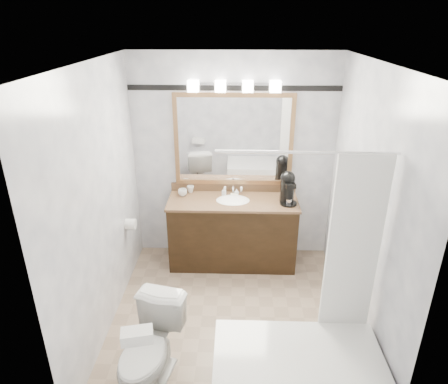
{
  "coord_description": "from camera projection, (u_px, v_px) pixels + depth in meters",
  "views": [
    {
      "loc": [
        0.03,
        -3.24,
        2.83
      ],
      "look_at": [
        -0.08,
        0.35,
        1.25
      ],
      "focal_mm": 32.0,
      "sensor_mm": 36.0,
      "label": 1
    }
  ],
  "objects": [
    {
      "name": "soap_bottle_a",
      "position": [
        224.0,
        192.0,
        4.8
      ],
      "size": [
        0.05,
        0.05,
        0.09
      ],
      "primitive_type": "imported",
      "rotation": [
        0.0,
        0.0,
        -0.32
      ],
      "color": "white",
      "rests_on": "vanity"
    },
    {
      "name": "vanity_light_bar",
      "position": [
        234.0,
        86.0,
        4.37
      ],
      "size": [
        1.02,
        0.14,
        0.12
      ],
      "color": "silver",
      "rests_on": "room"
    },
    {
      "name": "bathtub",
      "position": [
        299.0,
        368.0,
        3.15
      ],
      "size": [
        1.3,
        0.75,
        1.96
      ],
      "color": "white",
      "rests_on": "ground"
    },
    {
      "name": "accent_stripe",
      "position": [
        234.0,
        88.0,
        4.44
      ],
      "size": [
        2.4,
        0.01,
        0.06
      ],
      "primitive_type": "cube",
      "color": "black",
      "rests_on": "room"
    },
    {
      "name": "toilet",
      "position": [
        149.0,
        351.0,
        3.2
      ],
      "size": [
        0.57,
        0.8,
        0.74
      ],
      "primitive_type": "imported",
      "rotation": [
        0.0,
        0.0,
        -0.23
      ],
      "color": "white",
      "rests_on": "ground"
    },
    {
      "name": "cup_left",
      "position": [
        183.0,
        192.0,
        4.79
      ],
      "size": [
        0.14,
        0.14,
        0.08
      ],
      "primitive_type": "imported",
      "rotation": [
        0.0,
        0.0,
        0.34
      ],
      "color": "white",
      "rests_on": "vanity"
    },
    {
      "name": "tp_roll",
      "position": [
        131.0,
        224.0,
        4.46
      ],
      "size": [
        0.11,
        0.12,
        0.12
      ],
      "primitive_type": "cylinder",
      "rotation": [
        0.0,
        1.57,
        0.0
      ],
      "color": "white",
      "rests_on": "room"
    },
    {
      "name": "soap_bar",
      "position": [
        234.0,
        195.0,
        4.79
      ],
      "size": [
        0.09,
        0.06,
        0.03
      ],
      "primitive_type": "cube",
      "rotation": [
        0.0,
        0.0,
        0.13
      ],
      "color": "#EDEBC3",
      "rests_on": "vanity"
    },
    {
      "name": "room",
      "position": [
        232.0,
        207.0,
        3.6
      ],
      "size": [
        2.42,
        2.62,
        2.52
      ],
      "color": "gray",
      "rests_on": "ground"
    },
    {
      "name": "tissue_box",
      "position": [
        137.0,
        336.0,
        2.78
      ],
      "size": [
        0.24,
        0.16,
        0.09
      ],
      "primitive_type": "cube",
      "rotation": [
        0.0,
        0.0,
        0.21
      ],
      "color": "white",
      "rests_on": "toilet"
    },
    {
      "name": "cup_right",
      "position": [
        190.0,
        189.0,
        4.89
      ],
      "size": [
        0.1,
        0.1,
        0.08
      ],
      "primitive_type": "imported",
      "rotation": [
        0.0,
        0.0,
        0.22
      ],
      "color": "white",
      "rests_on": "vanity"
    },
    {
      "name": "soap_bottle_b",
      "position": [
        236.0,
        192.0,
        4.81
      ],
      "size": [
        0.07,
        0.07,
        0.08
      ],
      "primitive_type": "imported",
      "rotation": [
        0.0,
        0.0,
        -0.2
      ],
      "color": "white",
      "rests_on": "vanity"
    },
    {
      "name": "coffee_maker",
      "position": [
        288.0,
        187.0,
        4.56
      ],
      "size": [
        0.2,
        0.25,
        0.38
      ],
      "rotation": [
        0.0,
        0.0,
        0.21
      ],
      "color": "black",
      "rests_on": "vanity"
    },
    {
      "name": "vanity",
      "position": [
        233.0,
        230.0,
        4.86
      ],
      "size": [
        1.53,
        0.58,
        0.97
      ],
      "color": "black",
      "rests_on": "ground"
    },
    {
      "name": "mirror",
      "position": [
        234.0,
        140.0,
        4.67
      ],
      "size": [
        1.4,
        0.04,
        1.1
      ],
      "color": "#A27449",
      "rests_on": "room"
    }
  ]
}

